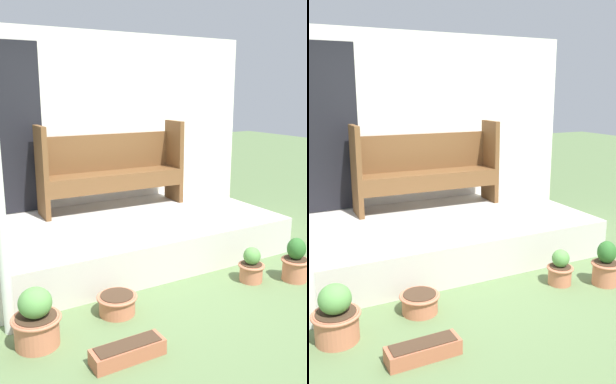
# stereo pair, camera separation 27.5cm
# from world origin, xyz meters

# --- Properties ---
(ground_plane) EXTENTS (24.00, 24.00, 0.00)m
(ground_plane) POSITION_xyz_m (0.00, 0.00, 0.00)
(ground_plane) COLOR #5B7547
(porch_slab) EXTENTS (3.59, 1.83, 0.42)m
(porch_slab) POSITION_xyz_m (-0.09, 0.92, 0.21)
(porch_slab) COLOR beige
(porch_slab) RESTS_ON ground_plane
(house_wall) EXTENTS (4.79, 0.08, 2.60)m
(house_wall) POSITION_xyz_m (-0.13, 1.86, 1.31)
(house_wall) COLOR white
(house_wall) RESTS_ON ground_plane
(bench) EXTENTS (1.84, 0.46, 1.07)m
(bench) POSITION_xyz_m (0.08, 1.49, 0.96)
(bench) COLOR brown
(bench) RESTS_ON porch_slab
(flower_pot_left) EXTENTS (0.38, 0.38, 0.46)m
(flower_pot_left) POSITION_xyz_m (-1.43, -0.41, 0.20)
(flower_pot_left) COLOR #C67251
(flower_pot_left) RESTS_ON ground_plane
(flower_pot_middle) EXTENTS (0.35, 0.35, 0.18)m
(flower_pot_middle) POSITION_xyz_m (-0.70, -0.28, 0.10)
(flower_pot_middle) COLOR #C67251
(flower_pot_middle) RESTS_ON ground_plane
(flower_pot_right) EXTENTS (0.26, 0.26, 0.36)m
(flower_pot_right) POSITION_xyz_m (0.74, -0.37, 0.16)
(flower_pot_right) COLOR #C67251
(flower_pot_right) RESTS_ON ground_plane
(flower_pot_far_right) EXTENTS (0.28, 0.28, 0.45)m
(flower_pot_far_right) POSITION_xyz_m (1.14, -0.58, 0.19)
(flower_pot_far_right) COLOR #C67251
(flower_pot_far_right) RESTS_ON ground_plane
(planter_box_rect) EXTENTS (0.55, 0.17, 0.12)m
(planter_box_rect) POSITION_xyz_m (-0.91, -0.91, 0.06)
(planter_box_rect) COLOR #B26042
(planter_box_rect) RESTS_ON ground_plane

